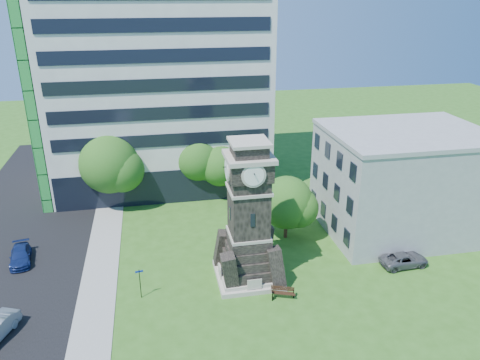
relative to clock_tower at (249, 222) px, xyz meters
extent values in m
plane|color=#2D5B1A|center=(-3.00, -2.00, -5.28)|extent=(160.00, 160.00, 0.00)
cube|color=gray|center=(-12.50, 3.00, -5.25)|extent=(3.00, 70.00, 0.06)
cube|color=#B3AB9C|center=(0.00, 0.00, -5.08)|extent=(5.40, 5.40, 0.40)
cube|color=#B3AB9C|center=(0.00, 0.00, -4.73)|extent=(4.80, 4.80, 0.30)
cube|color=black|center=(0.00, 0.00, 1.92)|extent=(3.00, 3.00, 6.40)
cube|color=#B3AB9C|center=(0.00, 0.00, -1.08)|extent=(3.25, 3.25, 0.25)
cube|color=#B3AB9C|center=(0.00, 0.00, 2.92)|extent=(3.25, 3.25, 0.25)
cube|color=black|center=(0.00, -1.52, 0.92)|extent=(0.35, 0.08, 1.10)
cube|color=black|center=(0.00, 0.00, 4.72)|extent=(3.30, 3.30, 1.60)
cube|color=#B3AB9C|center=(0.00, 0.00, 5.62)|extent=(3.70, 3.70, 0.35)
cylinder|color=white|center=(0.00, -1.77, 4.72)|extent=(1.56, 0.06, 1.56)
cylinder|color=white|center=(-1.77, 0.00, 4.72)|extent=(0.06, 1.56, 1.56)
cube|color=black|center=(0.00, 0.00, 6.22)|extent=(2.60, 2.60, 0.90)
cube|color=#B3AB9C|center=(0.00, 0.00, 6.82)|extent=(3.00, 3.00, 0.25)
cube|color=silver|center=(-6.00, 24.00, 8.72)|extent=(25.00, 15.00, 28.00)
cube|color=black|center=(-6.00, 16.80, -3.28)|extent=(24.50, 0.80, 4.00)
cube|color=#9EA1A3|center=(17.00, 6.00, -0.28)|extent=(15.00, 12.00, 10.00)
cube|color=#9EA1A3|center=(17.00, 6.00, 4.92)|extent=(15.20, 12.20, 0.40)
imported|color=navy|center=(-19.65, 6.33, -4.67)|extent=(2.39, 4.45, 1.23)
imported|color=#55565B|center=(13.99, -0.90, -4.68)|extent=(4.42, 2.22, 1.20)
cube|color=black|center=(1.25, -3.43, -4.92)|extent=(0.06, 0.46, 0.72)
cube|color=black|center=(3.00, -3.43, -4.92)|extent=(0.06, 0.46, 0.72)
cube|color=black|center=(2.13, -3.43, -4.82)|extent=(1.85, 0.49, 0.04)
cube|color=black|center=(2.13, -3.20, -4.53)|extent=(1.85, 0.04, 0.41)
cylinder|color=black|center=(-8.99, -1.18, -4.00)|extent=(0.06, 0.06, 2.57)
cube|color=#0E1E9E|center=(-8.99, -1.18, -2.86)|extent=(0.62, 0.04, 0.15)
cylinder|color=#332114|center=(-12.04, 16.66, -3.77)|extent=(0.41, 0.41, 3.03)
sphere|color=#36631D|center=(-12.04, 16.66, -0.07)|extent=(6.52, 6.52, 6.52)
sphere|color=#36631D|center=(-10.74, 16.01, -0.66)|extent=(4.89, 4.89, 4.89)
sphere|color=#36631D|center=(-13.18, 17.48, -0.40)|extent=(4.56, 4.56, 4.56)
cylinder|color=#332114|center=(-2.23, 17.78, -3.89)|extent=(0.39, 0.39, 2.78)
sphere|color=#225C1B|center=(-2.23, 17.78, -0.50)|extent=(5.28, 5.28, 5.28)
sphere|color=#225C1B|center=(-1.17, 17.25, -1.04)|extent=(3.96, 3.96, 3.96)
sphere|color=#225C1B|center=(-3.16, 18.44, -0.81)|extent=(3.70, 3.70, 3.70)
cylinder|color=#332114|center=(0.26, 16.77, -4.08)|extent=(0.39, 0.39, 2.39)
sphere|color=#2C5519|center=(0.26, 16.77, -1.16)|extent=(4.84, 4.84, 4.84)
sphere|color=#2C5519|center=(1.23, 16.29, -1.62)|extent=(3.63, 3.63, 3.63)
sphere|color=#2C5519|center=(-0.59, 17.38, -1.42)|extent=(3.39, 3.39, 3.39)
cylinder|color=#332114|center=(5.10, 6.15, -4.18)|extent=(0.35, 0.35, 2.20)
sphere|color=#2A6A1F|center=(5.10, 6.15, -1.49)|extent=(5.19, 5.19, 5.19)
sphere|color=#2A6A1F|center=(6.13, 5.63, -1.92)|extent=(3.89, 3.89, 3.89)
sphere|color=#2A6A1F|center=(4.19, 6.80, -1.73)|extent=(3.63, 3.63, 3.63)
camera|label=1|loc=(-7.22, -33.26, 17.47)|focal=35.00mm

